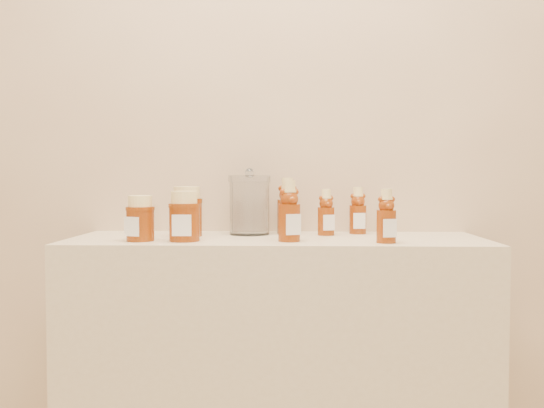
# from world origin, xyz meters

# --- Properties ---
(wall_back) EXTENTS (3.50, 0.02, 2.70)m
(wall_back) POSITION_xyz_m (0.00, 1.75, 1.35)
(wall_back) COLOR tan
(wall_back) RESTS_ON ground
(display_table) EXTENTS (1.20, 0.40, 0.90)m
(display_table) POSITION_xyz_m (0.00, 1.55, 0.45)
(display_table) COLOR #C7B691
(display_table) RESTS_ON ground
(bear_bottle_back_left) EXTENTS (0.07, 0.07, 0.20)m
(bear_bottle_back_left) POSITION_xyz_m (0.03, 1.68, 1.00)
(bear_bottle_back_left) COLOR #6B2608
(bear_bottle_back_left) RESTS_ON display_table
(bear_bottle_back_mid) EXTENTS (0.07, 0.07, 0.16)m
(bear_bottle_back_mid) POSITION_xyz_m (0.15, 1.63, 0.98)
(bear_bottle_back_mid) COLOR #6B2608
(bear_bottle_back_mid) RESTS_ON display_table
(bear_bottle_back_right) EXTENTS (0.06, 0.06, 0.16)m
(bear_bottle_back_right) POSITION_xyz_m (0.25, 1.68, 0.98)
(bear_bottle_back_right) COLOR #6B2608
(bear_bottle_back_right) RESTS_ON display_table
(bear_bottle_front_left) EXTENTS (0.08, 0.08, 0.19)m
(bear_bottle_front_left) POSITION_xyz_m (0.04, 1.46, 1.00)
(bear_bottle_front_left) COLOR #6B2608
(bear_bottle_front_left) RESTS_ON display_table
(bear_bottle_front_right) EXTENTS (0.07, 0.07, 0.16)m
(bear_bottle_front_right) POSITION_xyz_m (0.30, 1.43, 0.98)
(bear_bottle_front_right) COLOR #6B2608
(bear_bottle_front_right) RESTS_ON display_table
(honey_jar_left) EXTENTS (0.10, 0.10, 0.13)m
(honey_jar_left) POSITION_xyz_m (-0.38, 1.45, 0.96)
(honey_jar_left) COLOR #6B2608
(honey_jar_left) RESTS_ON display_table
(honey_jar_back) EXTENTS (0.12, 0.12, 0.15)m
(honey_jar_back) POSITION_xyz_m (-0.27, 1.59, 0.97)
(honey_jar_back) COLOR #6B2608
(honey_jar_back) RESTS_ON display_table
(honey_jar_front) EXTENTS (0.09, 0.09, 0.14)m
(honey_jar_front) POSITION_xyz_m (-0.25, 1.45, 0.97)
(honey_jar_front) COLOR #6B2608
(honey_jar_front) RESTS_ON display_table
(glass_canister) EXTENTS (0.17, 0.17, 0.20)m
(glass_canister) POSITION_xyz_m (-0.09, 1.65, 1.00)
(glass_canister) COLOR white
(glass_canister) RESTS_ON display_table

